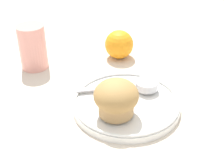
% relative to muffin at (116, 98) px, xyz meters
% --- Properties ---
extents(ground_plane, '(3.00, 3.00, 0.00)m').
position_rel_muffin_xyz_m(ground_plane, '(0.04, 0.04, -0.06)').
color(ground_plane, beige).
extents(plate, '(0.23, 0.23, 0.02)m').
position_rel_muffin_xyz_m(plate, '(0.04, 0.03, -0.05)').
color(plate, white).
rests_on(plate, ground_plane).
extents(muffin, '(0.09, 0.09, 0.07)m').
position_rel_muffin_xyz_m(muffin, '(0.00, 0.00, 0.00)').
color(muffin, tan).
rests_on(muffin, plate).
extents(cream_ramekin, '(0.05, 0.05, 0.02)m').
position_rel_muffin_xyz_m(cream_ramekin, '(0.10, 0.05, -0.03)').
color(cream_ramekin, silver).
rests_on(cream_ramekin, plate).
extents(berry_pair, '(0.03, 0.02, 0.02)m').
position_rel_muffin_xyz_m(berry_pair, '(0.02, 0.07, -0.03)').
color(berry_pair, maroon).
rests_on(berry_pair, plate).
extents(butter_knife, '(0.17, 0.06, 0.00)m').
position_rel_muffin_xyz_m(butter_knife, '(0.04, 0.08, -0.03)').
color(butter_knife, '#B7B7BC').
rests_on(butter_knife, plate).
extents(orange_fruit, '(0.08, 0.08, 0.08)m').
position_rel_muffin_xyz_m(orange_fruit, '(0.14, 0.24, -0.02)').
color(orange_fruit, orange).
rests_on(orange_fruit, ground_plane).
extents(juice_glass, '(0.07, 0.07, 0.12)m').
position_rel_muffin_xyz_m(juice_glass, '(-0.09, 0.29, 0.00)').
color(juice_glass, '#E5998C').
rests_on(juice_glass, ground_plane).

